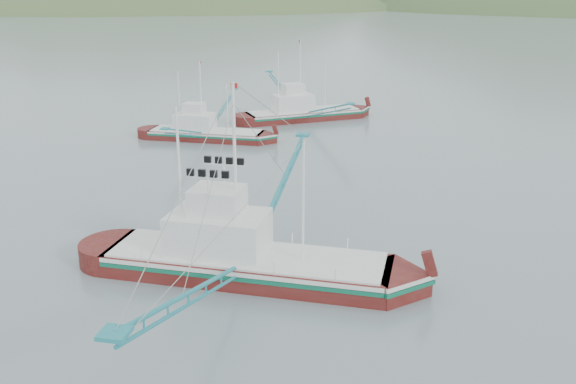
# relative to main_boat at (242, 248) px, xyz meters

# --- Properties ---
(ground) EXTENTS (1200.00, 1200.00, 0.00)m
(ground) POSITION_rel_main_boat_xyz_m (1.47, 0.42, -1.76)
(ground) COLOR slate
(ground) RESTS_ON ground
(main_boat) EXTENTS (16.92, 30.34, 12.28)m
(main_boat) POSITION_rel_main_boat_xyz_m (0.00, 0.00, 0.00)
(main_boat) COLOR #4E100D
(main_boat) RESTS_ON ground
(bg_boat_left) EXTENTS (12.40, 22.41, 9.07)m
(bg_boat_left) POSITION_rel_main_boat_xyz_m (-12.70, 31.66, -0.51)
(bg_boat_left) COLOR #4E100D
(bg_boat_left) RESTS_ON ground
(bg_boat_far) EXTENTS (17.67, 23.52, 10.42)m
(bg_boat_far) POSITION_rel_main_boat_xyz_m (-4.00, 43.73, 0.44)
(bg_boat_far) COLOR #4E100D
(bg_boat_far) RESTS_ON ground
(headland_left) EXTENTS (448.00, 308.00, 210.00)m
(headland_left) POSITION_rel_main_boat_xyz_m (-178.53, 360.42, -1.76)
(headland_left) COLOR #445C2F
(headland_left) RESTS_ON ground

